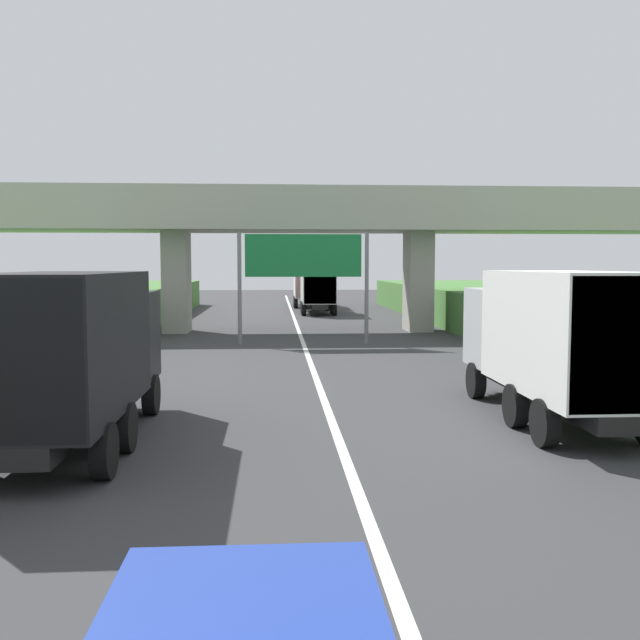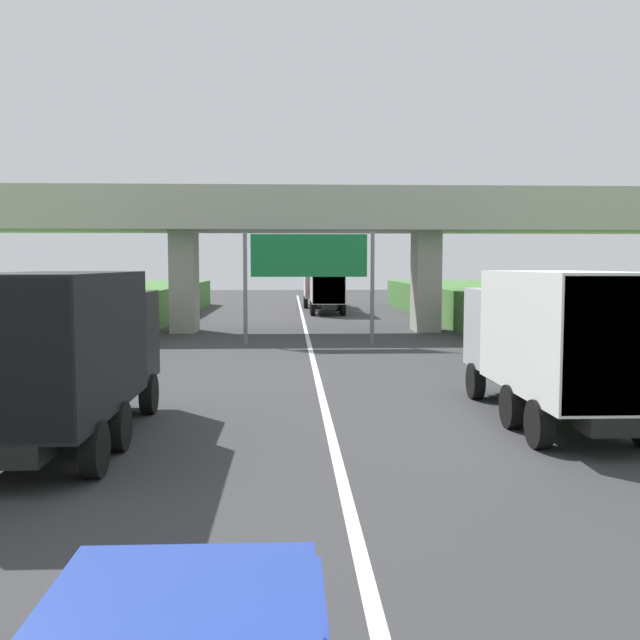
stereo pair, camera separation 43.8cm
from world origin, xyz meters
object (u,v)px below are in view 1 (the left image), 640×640
overhead_highway_sign (303,262)px  truck_black (75,349)px  truck_red (317,287)px  truck_green (308,284)px  truck_silver (554,337)px

overhead_highway_sign → truck_black: overhead_highway_sign is taller
overhead_highway_sign → truck_red: 19.87m
truck_red → truck_black: (-7.04, -37.10, 0.00)m
truck_green → truck_black: (-6.74, -45.38, 0.00)m
truck_black → overhead_highway_sign: bearing=73.3°
truck_green → truck_silver: 43.98m
overhead_highway_sign → truck_black: size_ratio=0.81×
truck_red → truck_silver: (3.25, -35.55, 0.00)m
truck_green → truck_black: same height
truck_red → truck_black: size_ratio=1.00×
truck_green → overhead_highway_sign: bearing=-93.1°
truck_red → truck_silver: size_ratio=1.00×
overhead_highway_sign → truck_black: (-5.22, -17.39, -1.75)m
truck_silver → truck_red: bearing=95.2°
truck_green → truck_silver: same height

